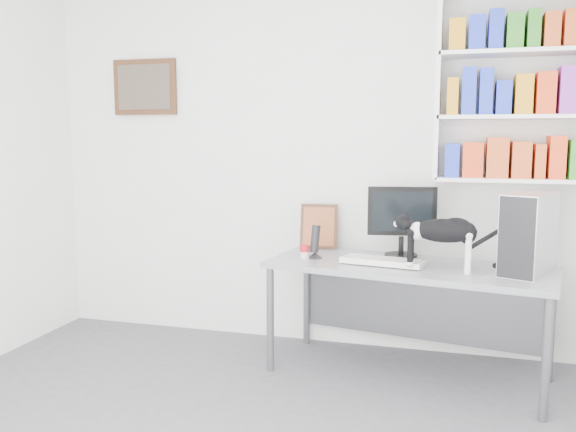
% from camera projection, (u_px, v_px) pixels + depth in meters
% --- Properties ---
extents(room, '(4.01, 4.01, 2.70)m').
position_uv_depth(room, '(195.00, 180.00, 2.52)').
color(room, '#5A5B60').
rests_on(room, ground).
extents(bookshelf, '(1.03, 0.28, 1.24)m').
position_uv_depth(bookshelf, '(520.00, 85.00, 3.85)').
color(bookshelf, white).
rests_on(bookshelf, room).
extents(wall_art, '(0.52, 0.04, 0.42)m').
position_uv_depth(wall_art, '(145.00, 87.00, 4.68)').
color(wall_art, '#4E2F19').
rests_on(wall_art, room).
extents(desk, '(1.85, 0.97, 0.73)m').
position_uv_depth(desk, '(407.00, 321.00, 3.86)').
color(desk, gray).
rests_on(desk, room).
extents(monitor, '(0.48, 0.29, 0.48)m').
position_uv_depth(monitor, '(402.00, 221.00, 4.02)').
color(monitor, black).
rests_on(monitor, desk).
extents(keyboard, '(0.53, 0.27, 0.04)m').
position_uv_depth(keyboard, '(383.00, 261.00, 3.81)').
color(keyboard, silver).
rests_on(keyboard, desk).
extents(pc_tower, '(0.37, 0.52, 0.47)m').
position_uv_depth(pc_tower, '(529.00, 233.00, 3.56)').
color(pc_tower, silver).
rests_on(pc_tower, desk).
extents(speaker, '(0.13, 0.13, 0.23)m').
position_uv_depth(speaker, '(315.00, 241.00, 4.00)').
color(speaker, black).
rests_on(speaker, desk).
extents(leaning_print, '(0.27, 0.13, 0.33)m').
position_uv_depth(leaning_print, '(319.00, 225.00, 4.34)').
color(leaning_print, '#4E2F19').
rests_on(leaning_print, desk).
extents(soup_can, '(0.08, 0.08, 0.09)m').
position_uv_depth(soup_can, '(304.00, 252.00, 3.99)').
color(soup_can, red).
rests_on(soup_can, desk).
extents(cat, '(0.54, 0.14, 0.33)m').
position_uv_depth(cat, '(442.00, 244.00, 3.59)').
color(cat, black).
rests_on(cat, desk).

